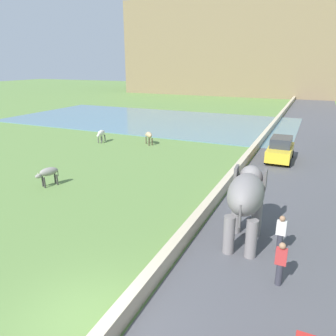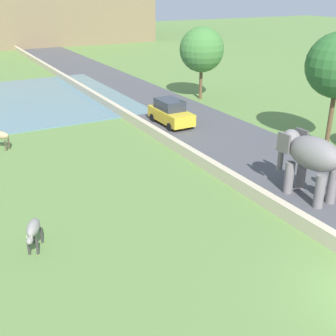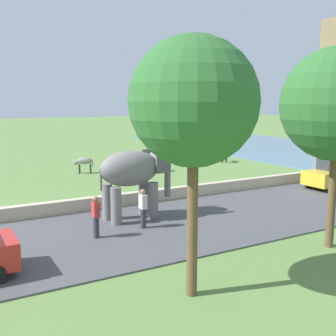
# 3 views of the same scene
# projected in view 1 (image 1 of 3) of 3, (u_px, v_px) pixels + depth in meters

# --- Properties ---
(ground_plane) EXTENTS (220.00, 220.00, 0.00)m
(ground_plane) POSITION_uv_depth(u_px,v_px,m) (79.00, 320.00, 9.50)
(ground_plane) COLOR #608442
(road_surface) EXTENTS (7.00, 120.00, 0.06)m
(road_surface) POSITION_uv_depth(u_px,v_px,m) (302.00, 160.00, 24.88)
(road_surface) COLOR #4C4C51
(road_surface) RESTS_ON ground
(barrier_wall) EXTENTS (0.40, 110.00, 0.65)m
(barrier_wall) POSITION_uv_depth(u_px,v_px,m) (247.00, 157.00, 24.54)
(barrier_wall) COLOR beige
(barrier_wall) RESTS_ON ground
(lake) EXTENTS (36.00, 18.00, 0.08)m
(lake) POSITION_uv_depth(u_px,v_px,m) (149.00, 120.00, 42.27)
(lake) COLOR slate
(lake) RESTS_ON ground
(hill_distant) EXTENTS (64.00, 28.00, 20.58)m
(hill_distant) POSITION_uv_depth(u_px,v_px,m) (272.00, 48.00, 77.47)
(hill_distant) COLOR #7F6B4C
(hill_distant) RESTS_ON ground
(elephant) EXTENTS (1.58, 3.51, 2.99)m
(elephant) POSITION_uv_depth(u_px,v_px,m) (246.00, 197.00, 13.01)
(elephant) COLOR slate
(elephant) RESTS_ON ground
(person_beside_elephant) EXTENTS (0.36, 0.22, 1.63)m
(person_beside_elephant) POSITION_uv_depth(u_px,v_px,m) (281.00, 234.00, 12.51)
(person_beside_elephant) COLOR #33333D
(person_beside_elephant) RESTS_ON ground
(person_trailing) EXTENTS (0.36, 0.22, 1.63)m
(person_trailing) POSITION_uv_depth(u_px,v_px,m) (280.00, 263.00, 10.68)
(person_trailing) COLOR #33333D
(person_trailing) RESTS_ON ground
(car_yellow) EXTENTS (1.80, 4.00, 1.80)m
(car_yellow) POSITION_uv_depth(u_px,v_px,m) (280.00, 149.00, 24.57)
(car_yellow) COLOR gold
(car_yellow) RESTS_ON ground
(cow_white) EXTENTS (0.61, 1.42, 1.15)m
(cow_white) POSITION_uv_depth(u_px,v_px,m) (101.00, 134.00, 30.28)
(cow_white) COLOR silver
(cow_white) RESTS_ON ground
(cow_grey) EXTENTS (0.89, 1.40, 1.15)m
(cow_grey) POSITION_uv_depth(u_px,v_px,m) (48.00, 173.00, 19.55)
(cow_grey) COLOR gray
(cow_grey) RESTS_ON ground
(cow_tan) EXTENTS (1.25, 1.19, 1.15)m
(cow_tan) POSITION_uv_depth(u_px,v_px,m) (149.00, 135.00, 29.56)
(cow_tan) COLOR tan
(cow_tan) RESTS_ON ground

